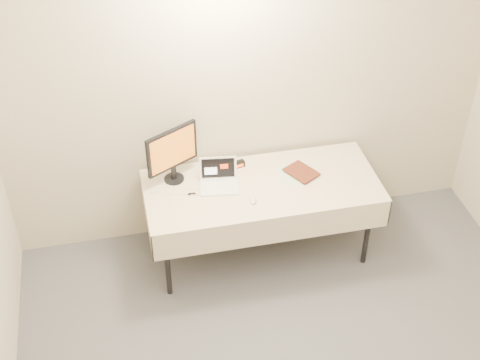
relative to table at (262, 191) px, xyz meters
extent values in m
cube|color=beige|center=(0.00, 0.45, 0.67)|extent=(4.00, 0.10, 2.70)
cylinder|color=black|center=(-0.82, -0.30, -0.33)|extent=(0.04, 0.04, 0.69)
cylinder|color=black|center=(0.82, -0.30, -0.33)|extent=(0.04, 0.04, 0.69)
cylinder|color=black|center=(-0.82, 0.29, -0.33)|extent=(0.04, 0.04, 0.69)
cylinder|color=black|center=(0.82, 0.29, -0.33)|extent=(0.04, 0.04, 0.69)
cube|color=gray|center=(0.00, 0.00, 0.03)|extent=(1.80, 0.75, 0.04)
cube|color=beige|center=(0.00, 0.00, 0.06)|extent=(1.86, 0.81, 0.01)
cube|color=beige|center=(0.00, -0.40, -0.07)|extent=(1.86, 0.01, 0.25)
cube|color=beige|center=(0.00, 0.40, -0.07)|extent=(1.86, 0.01, 0.25)
cube|color=beige|center=(-0.93, 0.00, -0.07)|extent=(0.01, 0.81, 0.25)
cube|color=beige|center=(0.93, 0.00, -0.07)|extent=(0.01, 0.81, 0.25)
cube|color=white|center=(-0.34, 0.04, 0.07)|extent=(0.32, 0.24, 0.02)
cube|color=white|center=(-0.32, 0.15, 0.17)|extent=(0.30, 0.08, 0.19)
cube|color=black|center=(-0.32, 0.15, 0.17)|extent=(0.26, 0.06, 0.16)
cylinder|color=black|center=(-0.67, 0.22, 0.07)|extent=(0.22, 0.22, 0.01)
cube|color=black|center=(-0.67, 0.22, 0.13)|extent=(0.04, 0.04, 0.11)
cube|color=black|center=(-0.67, 0.22, 0.36)|extent=(0.42, 0.25, 0.34)
cube|color=orange|center=(-0.67, 0.22, 0.36)|extent=(0.36, 0.20, 0.30)
imported|color=maroon|center=(0.26, 0.03, 0.19)|extent=(0.18, 0.11, 0.25)
cube|color=black|center=(-0.14, 0.27, 0.09)|extent=(0.12, 0.07, 0.05)
cube|color=#FF410C|center=(-0.13, 0.25, 0.09)|extent=(0.08, 0.02, 0.02)
ellipsoid|color=silver|center=(-0.12, -0.18, 0.07)|extent=(0.07, 0.11, 0.02)
cube|color=#ABD6AB|center=(0.23, 0.07, 0.06)|extent=(0.15, 0.27, 0.00)
cube|color=black|center=(-0.56, 0.00, 0.07)|extent=(0.06, 0.02, 0.01)
camera|label=1|loc=(-1.05, -3.98, 3.36)|focal=50.00mm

